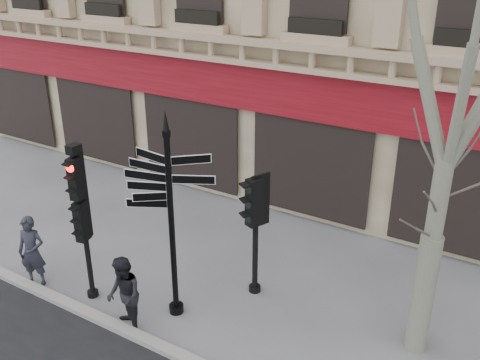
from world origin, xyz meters
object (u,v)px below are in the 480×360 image
(traffic_signal_main, at_px, (81,205))
(traffic_signal_secondary, at_px, (256,214))
(pedestrian_b, at_px, (124,296))
(pedestrian_a, at_px, (32,252))
(fingerpost, at_px, (169,184))

(traffic_signal_main, bearing_deg, traffic_signal_secondary, 20.88)
(traffic_signal_secondary, height_order, pedestrian_b, traffic_signal_secondary)
(pedestrian_a, bearing_deg, traffic_signal_secondary, 5.36)
(pedestrian_a, bearing_deg, pedestrian_b, -25.47)
(pedestrian_b, bearing_deg, traffic_signal_main, -162.71)
(fingerpost, xyz_separation_m, traffic_signal_main, (-1.92, -0.52, -0.72))
(pedestrian_a, distance_m, pedestrian_b, 2.87)
(fingerpost, distance_m, pedestrian_b, 2.42)
(fingerpost, xyz_separation_m, pedestrian_b, (-0.49, -0.98, -2.15))
(traffic_signal_secondary, relative_size, pedestrian_a, 1.63)
(pedestrian_a, bearing_deg, traffic_signal_main, -9.83)
(traffic_signal_main, distance_m, traffic_signal_secondary, 3.61)
(traffic_signal_main, relative_size, pedestrian_b, 2.16)
(pedestrian_a, height_order, pedestrian_b, pedestrian_a)
(traffic_signal_main, relative_size, pedestrian_a, 2.09)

